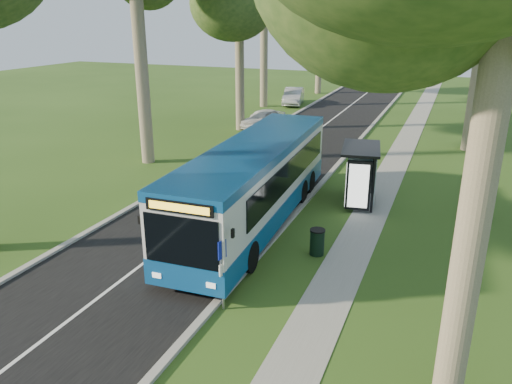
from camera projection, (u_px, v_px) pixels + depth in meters
ground at (267, 247)px, 18.59m from camera, size 120.00×120.00×0.00m
road at (272, 165)px, 28.56m from camera, size 7.00×100.00×0.02m
kerb_east at (332, 171)px, 27.30m from camera, size 0.25×100.00×0.12m
kerb_west at (217, 158)px, 29.78m from camera, size 0.25×100.00×0.12m
centre_line at (272, 165)px, 28.55m from camera, size 0.12×100.00×0.00m
footpath at (388, 179)px, 26.26m from camera, size 1.50×100.00×0.02m
bus at (255, 183)px, 20.06m from camera, size 3.22×12.85×3.38m
bus_stop_sign at (223, 266)px, 14.19m from camera, size 0.14×0.31×2.25m
bus_shelter at (362, 166)px, 22.03m from camera, size 2.10×3.26×2.61m
litter_bin at (317, 242)px, 17.84m from camera, size 0.56×0.56×0.97m
car_white at (263, 118)px, 37.95m from camera, size 3.01×4.41×1.39m
car_silver at (293, 96)px, 47.69m from camera, size 2.55×4.95×1.55m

